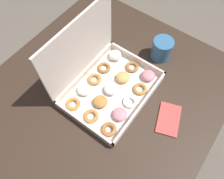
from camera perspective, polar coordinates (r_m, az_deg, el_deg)
name	(u,v)px	position (r m, az deg, el deg)	size (l,w,h in m)	color
ground_plane	(105,146)	(1.49, -1.81, -14.43)	(8.00, 8.00, 0.00)	#6B6054
dining_table	(101,108)	(0.93, -2.84, -4.94)	(0.97, 0.84, 0.71)	#38281E
donut_box	(104,78)	(0.80, -2.14, 2.98)	(0.35, 0.27, 0.28)	silver
coffee_mug	(162,49)	(0.92, 12.90, 10.35)	(0.08, 0.08, 0.09)	teal
paper_napkin	(169,119)	(0.81, 14.58, -7.47)	(0.14, 0.11, 0.01)	#CC4C47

